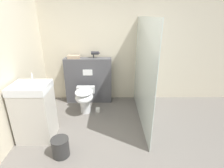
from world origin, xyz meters
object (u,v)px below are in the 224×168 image
toilet (85,98)px  waste_bin (61,147)px  hair_drier (95,53)px  sink_vanity (35,112)px

toilet → waste_bin: bearing=-99.3°
hair_drier → toilet: bearing=-108.7°
toilet → hair_drier: size_ratio=2.77×
toilet → hair_drier: hair_drier is taller
toilet → waste_bin: 1.29m
waste_bin → toilet: bearing=80.7°
sink_vanity → hair_drier: bearing=57.1°
hair_drier → waste_bin: hair_drier is taller
toilet → sink_vanity: bearing=-131.4°
toilet → hair_drier: (0.21, 0.61, 0.83)m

